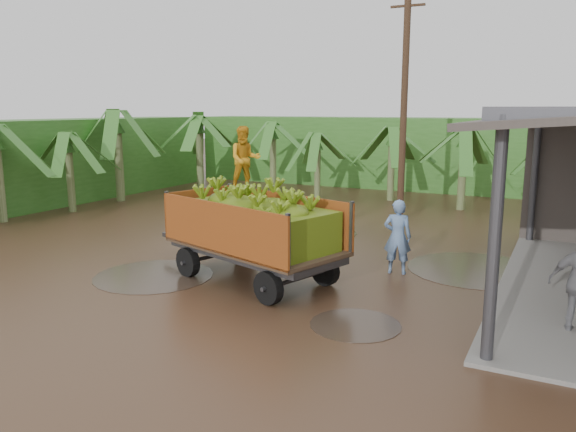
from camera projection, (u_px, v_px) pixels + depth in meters
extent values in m
plane|color=black|center=(295.00, 266.00, 14.75)|extent=(100.00, 100.00, 0.00)
cube|color=#2D661E|center=(395.00, 152.00, 29.31)|extent=(22.00, 3.00, 3.60)
cube|color=#2D661E|center=(44.00, 162.00, 24.12)|extent=(3.00, 18.00, 3.60)
cube|color=#47474C|center=(181.00, 239.00, 15.50)|extent=(1.68, 0.64, 0.12)
imported|color=orange|center=(245.00, 159.00, 14.01)|extent=(1.01, 0.98, 1.63)
imported|color=#6588B9|center=(398.00, 237.00, 13.95)|extent=(0.76, 0.58, 1.88)
cylinder|color=#47301E|center=(404.00, 109.00, 19.81)|extent=(0.24, 0.24, 8.13)
cube|color=#47301E|center=(408.00, 6.00, 19.16)|extent=(1.20, 0.08, 0.08)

